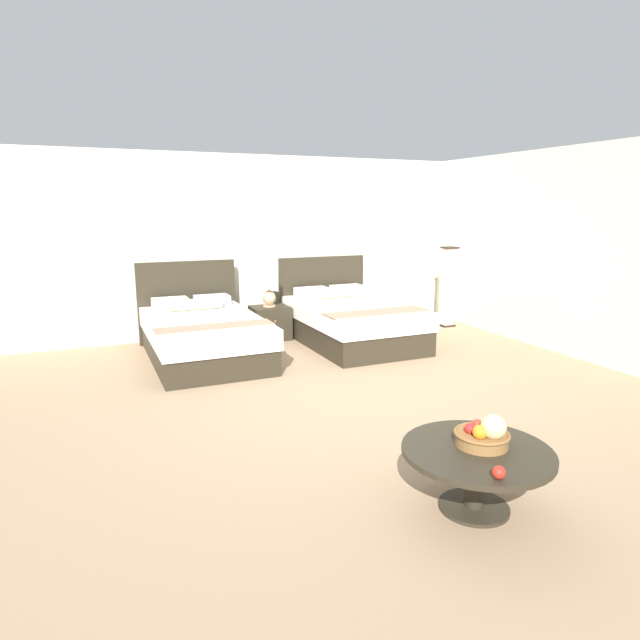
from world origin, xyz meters
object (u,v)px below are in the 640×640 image
object	(u,v)px
bed_near_window	(203,335)
loose_apple	(499,472)
coffee_table	(477,462)
fruit_bowl	(484,434)
bed_near_corner	(350,321)
floor_lamp_corner	(448,287)
nightstand	(270,323)
table_lamp	(269,288)

from	to	relation	value
bed_near_window	loose_apple	xyz separation A→B (m)	(0.71, -4.47, 0.14)
coffee_table	fruit_bowl	distance (m)	0.18
coffee_table	fruit_bowl	xyz separation A→B (m)	(0.06, 0.02, 0.17)
bed_near_corner	floor_lamp_corner	size ratio (longest dim) A/B	1.70
nightstand	fruit_bowl	size ratio (longest dim) A/B	1.51
floor_lamp_corner	bed_near_window	bearing A→B (deg)	-174.85
table_lamp	fruit_bowl	size ratio (longest dim) A/B	1.31
fruit_bowl	bed_near_corner	bearing A→B (deg)	74.67
nightstand	loose_apple	distance (m)	5.12
nightstand	bed_near_corner	bearing A→B (deg)	-33.60
nightstand	coffee_table	distance (m)	4.76
bed_near_window	fruit_bowl	world-z (taller)	bed_near_window
loose_apple	floor_lamp_corner	bearing A→B (deg)	56.44
bed_near_corner	coffee_table	world-z (taller)	bed_near_corner
bed_near_window	nightstand	distance (m)	1.25
bed_near_corner	nightstand	world-z (taller)	bed_near_corner
nightstand	table_lamp	world-z (taller)	table_lamp
coffee_table	table_lamp	bearing A→B (deg)	87.26
bed_near_corner	coffee_table	distance (m)	4.29
table_lamp	bed_near_window	bearing A→B (deg)	-148.84
bed_near_corner	fruit_bowl	bearing A→B (deg)	-105.33
coffee_table	fruit_bowl	bearing A→B (deg)	17.00
bed_near_corner	fruit_bowl	distance (m)	4.26
nightstand	table_lamp	size ratio (longest dim) A/B	1.15
loose_apple	floor_lamp_corner	distance (m)	5.79
nightstand	coffee_table	size ratio (longest dim) A/B	0.56
table_lamp	floor_lamp_corner	xyz separation A→B (m)	(2.83, -0.30, -0.11)
coffee_table	floor_lamp_corner	distance (m)	5.43
bed_near_window	loose_apple	bearing A→B (deg)	-80.97
bed_near_corner	loose_apple	world-z (taller)	bed_near_corner
bed_near_window	table_lamp	world-z (taller)	bed_near_window
coffee_table	loose_apple	size ratio (longest dim) A/B	12.32
coffee_table	nightstand	bearing A→B (deg)	87.25
floor_lamp_corner	loose_apple	bearing A→B (deg)	-123.56
bed_near_window	loose_apple	world-z (taller)	bed_near_window
fruit_bowl	table_lamp	bearing A→B (deg)	87.99
nightstand	loose_apple	world-z (taller)	loose_apple
bed_near_corner	nightstand	bearing A→B (deg)	146.40
floor_lamp_corner	table_lamp	bearing A→B (deg)	173.96
table_lamp	coffee_table	world-z (taller)	table_lamp
nightstand	coffee_table	bearing A→B (deg)	-92.75
bed_near_window	nightstand	size ratio (longest dim) A/B	4.11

